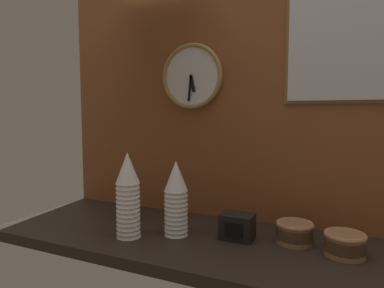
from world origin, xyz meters
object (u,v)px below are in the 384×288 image
wall_clock (192,76)px  napkin_dispenser (237,226)px  menu_board (357,40)px  cup_stack_center (176,198)px  cup_stack_left (127,191)px  cup_stack_center_left (128,195)px  bowl_stack_far_right (345,243)px  bowl_stack_right (295,232)px

wall_clock → napkin_dispenser: (0.28, -0.21, -0.56)m
menu_board → cup_stack_center: bearing=-155.2°
cup_stack_center → menu_board: menu_board is taller
wall_clock → napkin_dispenser: wall_clock is taller
cup_stack_left → cup_stack_center: 0.32m
cup_stack_left → menu_board: bearing=10.6°
cup_stack_center_left → cup_stack_left: bearing=126.9°
bowl_stack_far_right → menu_board: size_ratio=0.26×
cup_stack_left → menu_board: 1.07m
bowl_stack_far_right → napkin_dispenser: bearing=-179.7°
bowl_stack_right → bowl_stack_far_right: 0.17m
bowl_stack_far_right → menu_board: menu_board is taller
cup_stack_center_left → wall_clock: 0.58m
cup_stack_left → bowl_stack_far_right: cup_stack_left is taller
wall_clock → bowl_stack_right: bearing=-18.9°
cup_stack_center → cup_stack_left: bearing=160.4°
wall_clock → menu_board: (0.64, 0.01, 0.10)m
cup_stack_left → cup_stack_center: (0.30, -0.11, 0.02)m
cup_stack_center → bowl_stack_right: bearing=13.6°
cup_stack_center → napkin_dispenser: 0.24m
cup_stack_center → napkin_dispenser: (0.22, 0.05, -0.09)m
bowl_stack_far_right → cup_stack_left: bearing=176.8°
cup_stack_center → bowl_stack_far_right: bearing=5.7°
menu_board → bowl_stack_right: bearing=-135.1°
napkin_dispenser → wall_clock: bearing=143.3°
bowl_stack_far_right → napkin_dispenser: napkin_dispenser is taller
bowl_stack_right → menu_board: menu_board is taller
bowl_stack_right → bowl_stack_far_right: size_ratio=1.00×
bowl_stack_right → napkin_dispenser: 0.20m
cup_stack_center_left → wall_clock: size_ratio=1.10×
menu_board → napkin_dispenser: (-0.36, -0.21, -0.66)m
bowl_stack_far_right → cup_stack_center_left: bearing=-168.4°
cup_stack_left → wall_clock: size_ratio=0.81×
wall_clock → bowl_stack_far_right: bearing=-17.9°
wall_clock → napkin_dispenser: 0.66m
cup_stack_center_left → bowl_stack_right: bearing=18.8°
cup_stack_left → menu_board: (0.88, 0.16, 0.59)m
cup_stack_center → napkin_dispenser: cup_stack_center is taller
cup_stack_center_left → wall_clock: bearing=75.4°
cup_stack_center_left → menu_board: (0.73, 0.36, 0.55)m
cup_stack_left → bowl_stack_far_right: bearing=-3.2°
cup_stack_center_left → cup_stack_center: size_ratio=1.12×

